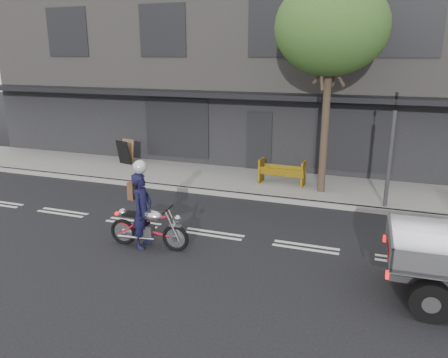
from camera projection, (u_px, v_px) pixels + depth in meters
ground at (214, 234)px, 11.40m from camera, size 80.00×80.00×0.00m
sidewalk at (260, 183)px, 15.63m from camera, size 32.00×3.20×0.15m
kerb at (248, 196)px, 14.18m from camera, size 32.00×0.20×0.15m
building_main at (299, 65)px, 20.51m from camera, size 26.00×10.00×8.00m
street_tree at (331, 28)px, 13.03m from camera, size 3.40×3.40×6.74m
traffic_light_pole at (390, 157)px, 12.62m from camera, size 0.12×0.12×3.50m
motorcycle at (149, 226)px, 10.49m from camera, size 2.06×0.60×1.06m
rider at (142, 211)px, 10.43m from camera, size 0.48×0.70×1.86m
construction_barrier at (281, 173)px, 14.93m from camera, size 1.64×0.74×0.89m
sandwich_board at (123, 153)px, 17.80m from camera, size 0.70×0.55×0.99m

